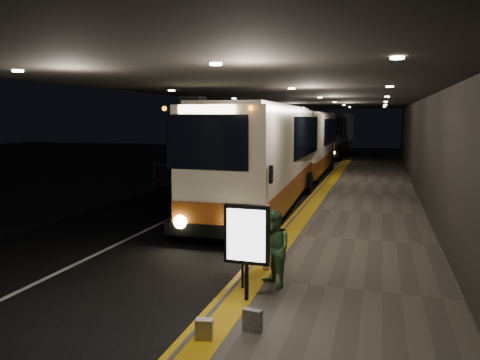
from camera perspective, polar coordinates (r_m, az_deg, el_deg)
The scene contains 17 objects.
ground at distance 14.10m, azimuth -6.13°, elevation -7.24°, with size 90.00×90.00×0.00m, color black.
lane_line_white at distance 19.28m, azimuth -5.30°, elevation -3.17°, with size 0.12×50.00×0.01m, color silver.
kerb_stripe_yellow at distance 18.16m, azimuth 6.96°, elevation -3.87°, with size 0.18×50.00×0.01m, color gold.
sidewalk at distance 17.91m, azimuth 14.57°, elevation -4.00°, with size 4.50×50.00×0.15m, color #514C44.
tactile_strip at distance 18.05m, azimuth 8.54°, elevation -3.48°, with size 0.50×50.00×0.01m, color gold.
terminal_wall at distance 17.63m, azimuth 22.25°, elevation 5.09°, with size 0.10×50.00×6.00m, color black.
support_columns at distance 17.96m, azimuth -5.69°, elevation 3.10°, with size 0.80×24.80×4.40m.
canopy at distance 17.80m, azimuth 7.69°, elevation 10.76°, with size 9.00×50.00×0.40m, color black.
coach_main at distance 18.38m, azimuth 2.87°, elevation 2.28°, with size 3.18×12.77×3.95m.
coach_second at distance 30.02m, azimuth 8.17°, elevation 4.17°, with size 2.77×12.17×3.81m.
coach_third at distance 44.90m, azimuth 11.10°, elevation 5.26°, with size 3.32×12.43×3.86m.
passenger_boarding at distance 10.82m, azimuth 3.27°, elevation -6.86°, with size 0.55×0.36×1.51m, color #D0617C.
passenger_waiting_green at distance 9.65m, azimuth 4.15°, elevation -8.41°, with size 0.77×0.48×1.59m, color #417541.
bag_polka at distance 7.93m, azimuth 1.53°, elevation -16.76°, with size 0.31×0.13×0.37m, color black.
bag_plain at distance 7.70m, azimuth -4.38°, elevation -17.70°, with size 0.27×0.16×0.34m, color silver.
info_sign at distance 8.80m, azimuth 0.81°, elevation -6.90°, with size 0.88×0.13×1.86m.
stanchion_post at distance 9.60m, azimuth 0.32°, elevation -9.86°, with size 0.05×0.05×1.15m, color black.
Camera 1 is at (5.34, -12.55, 3.61)m, focal length 35.00 mm.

